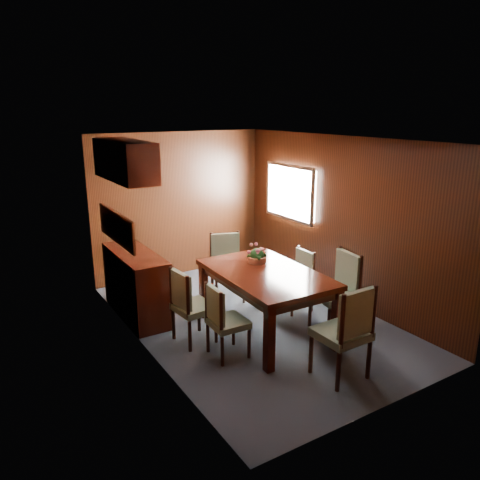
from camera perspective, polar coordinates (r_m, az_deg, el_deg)
ground at (r=6.41m, az=1.57°, el=-9.76°), size 4.50×4.50×0.00m
room_shell at (r=6.11m, az=-0.85°, el=5.11°), size 3.06×4.52×2.41m
sideboard at (r=6.56m, az=-12.52°, el=-5.26°), size 0.48×1.40×0.90m
dining_table at (r=5.84m, az=3.15°, el=-4.91°), size 1.14×1.77×0.82m
chair_left_near at (r=5.35m, az=-2.11°, el=-9.42°), size 0.41×0.43×0.88m
chair_left_far at (r=5.67m, az=-6.27°, el=-7.57°), size 0.47×0.49×0.95m
chair_right_near at (r=6.08m, az=12.04°, el=-5.63°), size 0.54×0.56×1.04m
chair_right_far at (r=6.65m, az=7.21°, el=-4.42°), size 0.41×0.42×0.87m
chair_head at (r=5.01m, az=12.93°, el=-10.44°), size 0.51×0.49×1.06m
chair_foot at (r=6.96m, az=-1.64°, el=-2.75°), size 0.59×0.58×0.99m
flower_centerpiece at (r=6.10m, az=2.10°, el=-1.57°), size 0.26×0.26×0.26m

